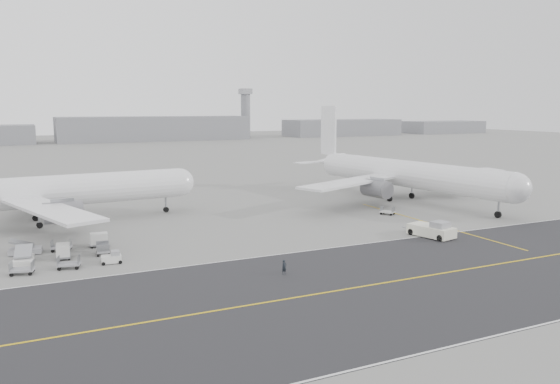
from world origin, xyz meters
name	(u,v)px	position (x,y,z in m)	size (l,w,h in m)	color
ground	(283,249)	(0.00, 0.00, 0.00)	(700.00, 700.00, 0.00)	gray
taxiway	(392,282)	(5.02, -17.98, 0.01)	(220.00, 59.00, 0.03)	#2C2C2F
horizon_buildings	(138,141)	(30.00, 260.00, 0.00)	(520.00, 28.00, 28.00)	gray
control_tower	(246,112)	(100.00, 265.00, 16.25)	(7.00, 7.00, 31.25)	gray
airliner_a	(37,192)	(-29.85, 32.03, 5.45)	(54.79, 54.02, 18.89)	white
airliner_b	(403,173)	(40.25, 25.76, 5.69)	(55.92, 56.95, 19.75)	white
pushback_tug	(432,230)	(23.63, -3.04, 1.06)	(4.74, 9.16, 2.58)	silver
jet_bridge	(443,177)	(52.88, 27.62, 4.07)	(15.61, 4.36, 5.84)	gray
gse_cluster	(65,259)	(-27.49, 7.67, 0.00)	(17.59, 16.99, 2.03)	#A1A1A6
stray_dolly	(387,215)	(27.96, 14.11, 0.00)	(1.54, 2.50, 1.54)	silver
ground_crew_a	(284,267)	(-4.74, -10.35, 0.88)	(0.64, 0.42, 1.75)	black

